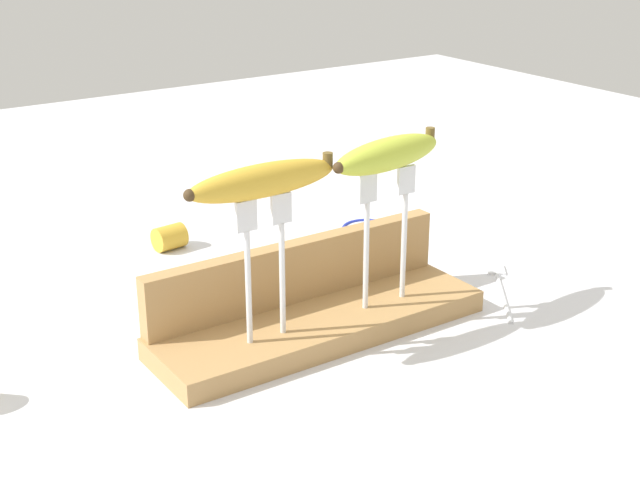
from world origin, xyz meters
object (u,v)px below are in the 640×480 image
(fork_stand_right, at_px, (386,225))
(fork_fallen_near, at_px, (500,283))
(banana_raised_left, at_px, (263,180))
(banana_chunk_near, at_px, (170,237))
(banana_raised_right, at_px, (388,154))
(wire_coil, at_px, (367,227))
(fork_stand_left, at_px, (265,255))

(fork_stand_right, xyz_separation_m, fork_fallen_near, (0.21, -0.00, -0.13))
(banana_raised_left, relative_size, banana_chunk_near, 3.75)
(banana_raised_right, bearing_deg, banana_raised_left, 180.00)
(banana_raised_left, distance_m, wire_coil, 0.52)
(banana_raised_left, bearing_deg, fork_stand_left, 0.73)
(banana_chunk_near, height_order, wire_coil, banana_chunk_near)
(wire_coil, bearing_deg, banana_raised_right, -123.49)
(fork_stand_left, bearing_deg, fork_fallen_near, -0.20)
(banana_chunk_near, bearing_deg, banana_raised_right, -73.03)
(fork_stand_left, distance_m, wire_coil, 0.49)
(fork_stand_right, distance_m, banana_raised_right, 0.09)
(banana_raised_left, xyz_separation_m, wire_coil, (0.37, 0.29, -0.22))
(wire_coil, bearing_deg, fork_stand_left, -141.86)
(banana_raised_left, height_order, banana_chunk_near, banana_raised_left)
(fork_stand_right, xyz_separation_m, banana_chunk_near, (-0.12, 0.39, -0.12))
(banana_raised_left, bearing_deg, fork_fallen_near, -0.20)
(banana_raised_right, bearing_deg, fork_fallen_near, -0.37)
(banana_raised_right, relative_size, fork_fallen_near, 1.11)
(banana_raised_left, bearing_deg, wire_coil, 38.14)
(banana_raised_right, height_order, banana_chunk_near, banana_raised_right)
(banana_chunk_near, bearing_deg, banana_raised_left, -98.39)
(fork_stand_right, height_order, fork_fallen_near, fork_stand_right)
(fork_stand_left, relative_size, fork_stand_right, 0.99)
(fork_stand_right, xyz_separation_m, banana_raised_right, (-0.00, -0.00, 0.09))
(banana_raised_left, distance_m, banana_raised_right, 0.18)
(fork_stand_right, xyz_separation_m, wire_coil, (0.19, 0.29, -0.13))
(banana_raised_left, relative_size, banana_raised_right, 1.07)
(fork_stand_right, bearing_deg, fork_stand_left, 180.00)
(banana_raised_right, relative_size, banana_chunk_near, 3.50)
(fork_stand_left, relative_size, banana_raised_left, 0.91)
(fork_stand_right, bearing_deg, banana_chunk_near, 106.97)
(fork_stand_right, bearing_deg, wire_coil, 56.52)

